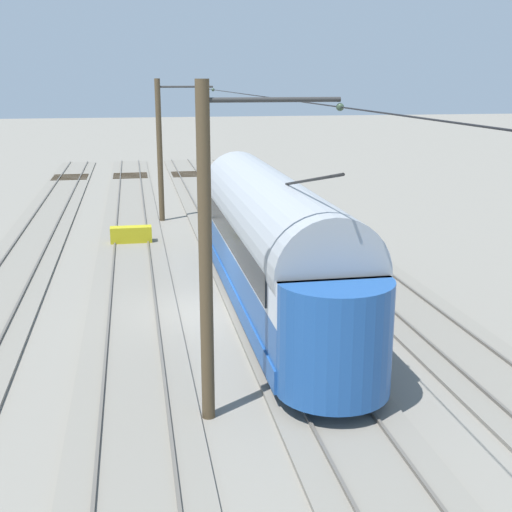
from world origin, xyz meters
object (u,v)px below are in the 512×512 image
Objects in this scene: vintage_streetcar at (271,240)px; catenary_pole_mid_near at (209,251)px; catenary_pole_foreground at (161,148)px; track_end_bumper at (131,236)px.

catenary_pole_mid_near is at bearing 68.34° from vintage_streetcar.
catenary_pole_foreground and catenary_pole_mid_near have the same top height.
catenary_pole_foreground is 6.18m from track_end_bumper.
track_end_bumper is (1.67, 4.93, -3.33)m from catenary_pole_foreground.
catenary_pole_foreground is 21.08m from catenary_pole_mid_near.
catenary_pole_foreground reaches higher than track_end_bumper.
catenary_pole_mid_near is at bearing 90.00° from catenary_pole_foreground.
catenary_pole_mid_near is at bearing 95.89° from track_end_bumper.
vintage_streetcar is 14.68m from catenary_pole_foreground.
catenary_pole_mid_near is 3.95× the size of track_end_bumper.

